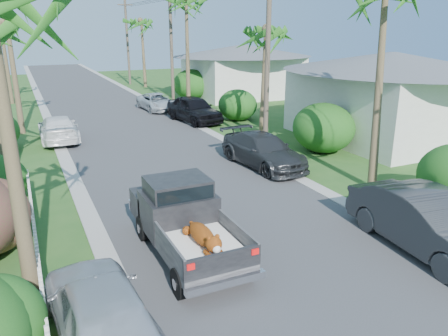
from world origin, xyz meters
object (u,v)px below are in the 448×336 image
parked_car_rn (428,223)px  utility_pole_b (267,58)px  pickup_truck (182,217)px  utility_pole_d (127,42)px  parked_car_ln (101,311)px  house_right_far (242,73)px  house_right_near (388,99)px  parked_car_rf (194,109)px  parked_car_rm (263,151)px  palm_l_d (0,23)px  parked_car_rd (157,102)px  parked_car_lf (58,129)px  palm_r_d (142,21)px  utility_pole_c (171,47)px  palm_r_b (265,30)px

parked_car_rn → utility_pole_b: size_ratio=0.57×
pickup_truck → utility_pole_d: 39.66m
parked_car_ln → house_right_far: house_right_far is taller
house_right_near → parked_car_rf: bearing=134.0°
pickup_truck → parked_car_rm: size_ratio=1.02×
palm_l_d → house_right_near: size_ratio=0.86×
parked_car_rm → utility_pole_d: (1.77, 32.83, 3.87)m
parked_car_rd → parked_car_lf: size_ratio=0.94×
palm_l_d → house_right_near: palm_l_d is taller
pickup_truck → house_right_near: 17.09m
parked_car_rm → palm_r_d: bearing=79.7°
parked_car_lf → utility_pole_d: 26.16m
parked_car_rd → house_right_far: 10.34m
parked_car_ln → house_right_far: (18.00, 28.77, 1.36)m
parked_car_ln → utility_pole_c: 29.05m
parked_car_ln → utility_pole_c: utility_pole_c is taller
palm_l_d → utility_pole_b: (12.10, -21.00, -1.84)m
palm_r_b → palm_r_d: bearing=90.2°
palm_r_d → utility_pole_c: size_ratio=0.89×
pickup_truck → utility_pole_b: 12.23m
palm_l_d → utility_pole_b: utility_pole_b is taller
house_right_far → pickup_truck: bearing=-120.6°
parked_car_rn → parked_car_ln: bearing=-175.0°
parked_car_rd → palm_r_d: bearing=75.0°
utility_pole_c → parked_car_rd: bearing=-134.3°
parked_car_rn → house_right_near: (8.99, 10.72, 1.37)m
palm_l_d → parked_car_lf: bearing=-81.2°
parked_car_ln → utility_pole_d: (10.60, 41.77, 3.84)m
parked_car_rm → utility_pole_c: size_ratio=0.56×
utility_pole_d → palm_r_b: bearing=-88.0°
palm_r_b → utility_pole_d: utility_pole_d is taller
parked_car_rf → parked_car_rd: 5.35m
palm_l_d → utility_pole_c: bearing=-26.4°
palm_r_d → utility_pole_d: bearing=106.7°
palm_l_d → utility_pole_b: bearing=-60.0°
pickup_truck → parked_car_ln: bearing=-132.5°
house_right_near → house_right_far: (0.00, 18.00, -0.10)m
pickup_truck → parked_car_lf: (-1.97, 14.77, -0.31)m
palm_r_d → house_right_far: size_ratio=0.89×
palm_r_b → utility_pole_c: bearing=94.4°
pickup_truck → parked_car_ln: size_ratio=1.15×
parked_car_rn → palm_l_d: bearing=112.5°
parked_car_rd → house_right_far: size_ratio=0.50×
parked_car_rm → parked_car_lf: size_ratio=1.04×
palm_r_b → house_right_far: (6.40, 15.00, -3.83)m
palm_r_b → parked_car_rd: bearing=105.3°
house_right_near → house_right_far: 18.00m
palm_l_d → parked_car_rf: bearing=-50.2°
parked_car_rn → parked_car_ln: 9.01m
pickup_truck → parked_car_rf: pickup_truck is taller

